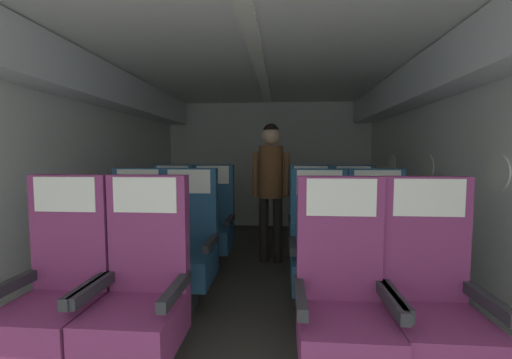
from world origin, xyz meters
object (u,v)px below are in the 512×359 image
seat_a_right_window (342,306)px  seat_b_left_window (135,247)px  seat_c_right_aisle (354,227)px  seat_c_right_window (311,227)px  seat_b_left_aisle (187,249)px  seat_a_right_aisle (433,307)px  seat_b_right_aisle (379,253)px  seat_a_left_aisle (140,297)px  seat_a_left_window (58,295)px  flight_attendant (271,177)px  seat_b_right_window (320,252)px  seat_c_left_window (171,224)px  seat_c_left_aisle (211,225)px

seat_a_right_window → seat_b_left_window: (-1.55, 0.95, 0.00)m
seat_c_right_aisle → seat_c_right_window: size_ratio=1.00×
seat_b_left_aisle → seat_b_left_window: bearing=178.2°
seat_b_left_window → seat_a_right_aisle: bearing=-24.8°
seat_a_right_window → seat_b_right_aisle: size_ratio=1.00×
seat_b_right_aisle → seat_a_right_aisle: bearing=-89.6°
seat_a_right_window → seat_b_left_aisle: same height
seat_a_left_aisle → seat_c_right_window: 2.14m
seat_a_left_aisle → seat_c_right_aisle: size_ratio=1.00×
seat_a_left_window → seat_c_right_aisle: bearing=42.7°
seat_a_left_window → flight_attendant: bearing=62.1°
seat_b_right_window → seat_c_left_window: bearing=148.8°
seat_b_left_aisle → seat_c_left_window: bearing=116.4°
seat_b_right_window → seat_c_right_window: (0.01, 0.94, 0.00)m
seat_b_right_window → seat_c_right_aisle: size_ratio=1.00×
seat_a_right_window → seat_b_left_aisle: size_ratio=1.00×
seat_c_right_aisle → seat_a_right_aisle: bearing=-90.1°
seat_c_left_window → flight_attendant: (1.11, 0.25, 0.51)m
seat_b_left_window → seat_b_right_window: same height
seat_c_left_window → seat_c_right_window: (1.55, 0.00, 0.00)m
seat_a_left_window → flight_attendant: (1.11, 2.10, 0.51)m
seat_a_left_window → seat_a_right_window: same height
seat_b_left_window → flight_attendant: bearing=46.3°
seat_b_left_window → flight_attendant: 1.68m
seat_a_right_aisle → seat_a_right_window: (-0.46, -0.03, 0.00)m
seat_a_left_aisle → seat_b_right_aisle: 1.79m
seat_a_left_window → seat_a_right_window: bearing=-0.4°
seat_a_right_aisle → seat_c_right_window: 1.89m
seat_c_left_aisle → seat_c_right_window: size_ratio=1.00×
seat_b_right_window → seat_c_right_aisle: 1.05m
seat_a_left_aisle → seat_c_left_aisle: size_ratio=1.00×
flight_attendant → seat_b_left_window: bearing=-123.7°
seat_b_left_window → seat_c_right_aisle: 2.21m
flight_attendant → seat_a_left_aisle: bearing=-97.0°
seat_c_left_aisle → seat_c_right_aisle: same height
flight_attendant → seat_b_left_aisle: bearing=-109.2°
seat_c_right_aisle → flight_attendant: bearing=165.0°
seat_b_left_window → seat_c_right_window: 1.80m
seat_b_left_window → seat_b_right_window: size_ratio=1.00×
seat_a_left_window → seat_c_left_aisle: (0.46, 1.84, 0.00)m
seat_a_right_aisle → seat_c_right_aisle: (0.00, 1.84, 0.00)m
seat_c_right_window → flight_attendant: size_ratio=0.71×
seat_a_right_aisle → seat_b_left_aisle: bearing=149.6°
seat_a_right_window → seat_c_right_window: 1.86m
seat_b_left_window → seat_a_left_window: bearing=-90.3°
seat_b_left_window → seat_a_right_window: bearing=-31.6°
seat_b_right_window → flight_attendant: size_ratio=0.71×
seat_a_left_window → seat_a_left_aisle: 0.47m
seat_a_right_aisle → seat_b_left_aisle: (-1.56, 0.91, 0.00)m
seat_a_left_aisle → flight_attendant: size_ratio=0.71×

